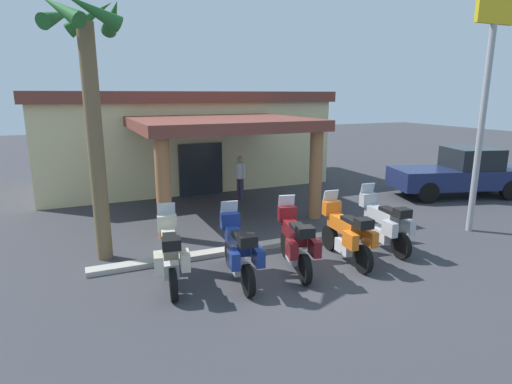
# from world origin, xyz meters

# --- Properties ---
(ground_plane) EXTENTS (80.00, 80.00, 0.00)m
(ground_plane) POSITION_xyz_m (0.00, 0.00, 0.00)
(ground_plane) COLOR #38383D
(motel_building) EXTENTS (12.60, 10.87, 4.12)m
(motel_building) POSITION_xyz_m (-0.03, 10.57, 2.11)
(motel_building) COLOR beige
(motel_building) RESTS_ON ground_plane
(motorcycle_cream) EXTENTS (0.82, 2.21, 1.61)m
(motorcycle_cream) POSITION_xyz_m (-2.93, 0.28, 0.70)
(motorcycle_cream) COLOR black
(motorcycle_cream) RESTS_ON ground_plane
(motorcycle_blue) EXTENTS (0.77, 2.21, 1.61)m
(motorcycle_blue) POSITION_xyz_m (-1.52, -0.14, 0.70)
(motorcycle_blue) COLOR black
(motorcycle_blue) RESTS_ON ground_plane
(motorcycle_maroon) EXTENTS (0.93, 2.19, 1.61)m
(motorcycle_maroon) POSITION_xyz_m (-0.11, -0.13, 0.70)
(motorcycle_maroon) COLOR black
(motorcycle_maroon) RESTS_ON ground_plane
(motorcycle_orange) EXTENTS (0.73, 2.21, 1.61)m
(motorcycle_orange) POSITION_xyz_m (1.30, -0.14, 0.70)
(motorcycle_orange) COLOR black
(motorcycle_orange) RESTS_ON ground_plane
(motorcycle_silver) EXTENTS (0.74, 2.21, 1.61)m
(motorcycle_silver) POSITION_xyz_m (2.71, 0.17, 0.70)
(motorcycle_silver) COLOR black
(motorcycle_silver) RESTS_ON ground_plane
(pedestrian) EXTENTS (0.32, 0.50, 1.72)m
(pedestrian) POSITION_xyz_m (1.14, 6.57, 1.00)
(pedestrian) COLOR #3F334C
(pedestrian) RESTS_ON ground_plane
(pickup_truck_navy) EXTENTS (5.52, 3.26, 1.95)m
(pickup_truck_navy) POSITION_xyz_m (9.44, 3.63, 0.94)
(pickup_truck_navy) COLOR black
(pickup_truck_navy) RESTS_ON ground_plane
(palm_tree_roadside) EXTENTS (1.86, 1.95, 6.26)m
(palm_tree_roadside) POSITION_xyz_m (-4.15, 2.40, 4.26)
(palm_tree_roadside) COLOR brown
(palm_tree_roadside) RESTS_ON ground_plane
(roadside_sign) EXTENTS (1.40, 0.18, 6.96)m
(roadside_sign) POSITION_xyz_m (6.11, 0.33, 4.65)
(roadside_sign) COLOR #99999E
(roadside_sign) RESTS_ON ground_plane
(curb_strip) EXTENTS (9.05, 0.36, 0.12)m
(curb_strip) POSITION_xyz_m (-0.11, 1.50, 0.06)
(curb_strip) COLOR #ADA89E
(curb_strip) RESTS_ON ground_plane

